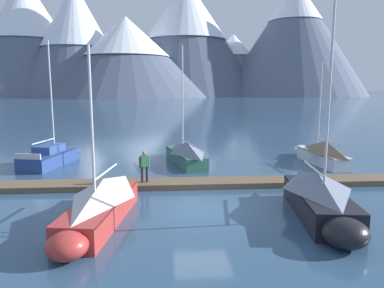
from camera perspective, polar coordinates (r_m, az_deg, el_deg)
name	(u,v)px	position (r m, az deg, el deg)	size (l,w,h in m)	color
ground_plane	(202,211)	(16.13, 1.58, -10.46)	(700.00, 700.00, 0.00)	#2D4C6B
mountain_west_summit	(27,32)	(216.50, -24.61, 15.70)	(70.11, 70.11, 62.00)	slate
mountain_central_massif	(75,36)	(198.51, -17.88, 15.94)	(57.65, 57.65, 56.50)	slate
mountain_shoulder_ridge	(126,55)	(187.93, -10.30, 13.69)	(83.90, 83.90, 39.09)	#4C566B
mountain_east_summit	(186,35)	(213.66, -0.94, 16.87)	(84.53, 84.53, 64.01)	#4C566B
mountain_rear_spur	(233,64)	(219.57, 6.50, 12.41)	(61.10, 61.10, 35.12)	slate
mountain_north_horn	(294,37)	(213.99, 15.80, 15.88)	(79.47, 79.47, 61.60)	slate
dock	(195,183)	(19.89, 0.42, -6.20)	(22.61, 1.83, 0.30)	brown
sailboat_nearest_berth	(53,156)	(27.12, -21.03, -1.72)	(3.02, 6.39, 8.45)	navy
sailboat_second_berth	(99,204)	(14.91, -14.37, -9.15)	(2.59, 7.00, 6.86)	#B2332D
sailboat_mid_dock_port	(185,153)	(25.41, -1.15, -1.39)	(2.93, 6.79, 8.18)	#336B56
sailboat_mid_dock_starboard	(321,198)	(15.96, 19.64, -8.01)	(2.64, 6.83, 9.02)	black
sailboat_far_berth	(321,152)	(27.01, 19.60, -1.22)	(1.93, 6.66, 7.07)	white
person_on_dock	(144,165)	(19.46, -7.51, -3.24)	(0.57, 0.33, 1.69)	#232328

